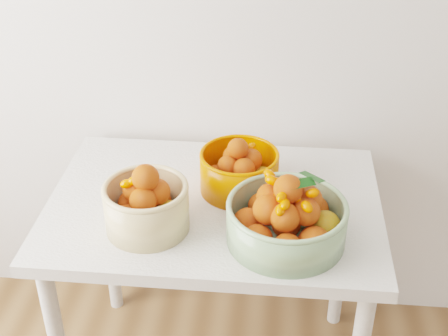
{
  "coord_description": "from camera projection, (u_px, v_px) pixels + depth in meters",
  "views": [
    {
      "loc": [
        -0.09,
        0.07,
        1.83
      ],
      "look_at": [
        -0.23,
        1.52,
        0.92
      ],
      "focal_mm": 50.0,
      "sensor_mm": 36.0,
      "label": 1
    }
  ],
  "objects": [
    {
      "name": "table",
      "position": [
        214.0,
        226.0,
        1.93
      ],
      "size": [
        1.0,
        0.7,
        0.75
      ],
      "color": "silver",
      "rests_on": "ground"
    },
    {
      "name": "bowl_cream",
      "position": [
        146.0,
        205.0,
        1.73
      ],
      "size": [
        0.3,
        0.3,
        0.2
      ],
      "rotation": [
        0.0,
        0.0,
        0.31
      ],
      "color": "#D2B580",
      "rests_on": "table"
    },
    {
      "name": "bowl_green",
      "position": [
        287.0,
        218.0,
        1.68
      ],
      "size": [
        0.35,
        0.35,
        0.21
      ],
      "rotation": [
        0.0,
        0.0,
        0.07
      ],
      "color": "#82A376",
      "rests_on": "table"
    },
    {
      "name": "bowl_orange",
      "position": [
        239.0,
        170.0,
        1.9
      ],
      "size": [
        0.31,
        0.31,
        0.17
      ],
      "rotation": [
        0.0,
        0.0,
        0.34
      ],
      "color": "#E75400",
      "rests_on": "table"
    }
  ]
}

